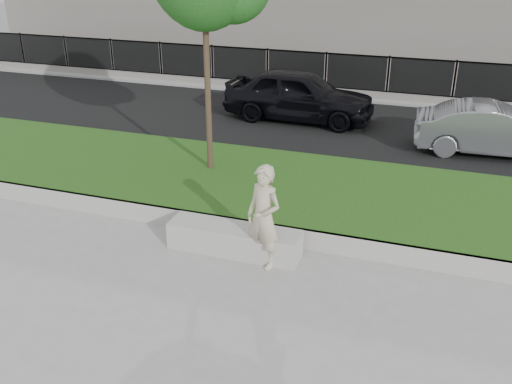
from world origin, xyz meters
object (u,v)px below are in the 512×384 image
at_px(man, 264,217).
at_px(car_silver, 494,130).
at_px(stone_bench, 234,239).
at_px(car_dark, 299,95).
at_px(book, 258,231).

height_order(man, car_silver, man).
relative_size(stone_bench, car_dark, 0.53).
bearing_deg(stone_bench, car_dark, 96.94).
bearing_deg(book, car_dark, 110.51).
bearing_deg(car_dark, man, -166.86).
bearing_deg(man, book, 151.39).
distance_m(man, book, 0.52).
xyz_separation_m(man, book, (-0.19, 0.24, -0.42)).
bearing_deg(book, stone_bench, -171.99).
relative_size(book, car_silver, 0.06).
relative_size(stone_bench, car_silver, 0.61).
bearing_deg(car_silver, man, 146.76).
bearing_deg(car_silver, stone_bench, 141.98).
xyz_separation_m(book, car_silver, (4.17, 7.02, 0.19)).
distance_m(stone_bench, book, 0.54).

